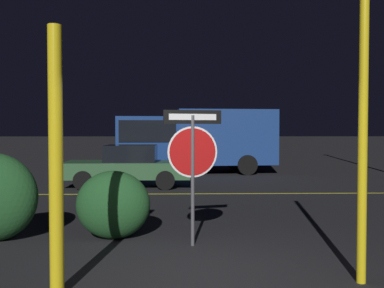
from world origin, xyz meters
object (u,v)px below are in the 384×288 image
at_px(stop_sign, 193,151).
at_px(hedge_bush_2, 113,205).
at_px(yellow_pole_right, 363,138).
at_px(delivery_truck, 193,138).
at_px(yellow_pole_left, 56,161).
at_px(passing_car_2, 128,166).

xyz_separation_m(stop_sign, hedge_bush_2, (-1.35, 0.48, -0.95)).
bearing_deg(yellow_pole_right, delivery_truck, 96.88).
bearing_deg(yellow_pole_left, hedge_bush_2, 84.60).
xyz_separation_m(hedge_bush_2, passing_car_2, (-0.57, 6.88, 0.10)).
bearing_deg(stop_sign, delivery_truck, 75.81).
height_order(stop_sign, delivery_truck, delivery_truck).
xyz_separation_m(yellow_pole_left, delivery_truck, (1.95, 13.98, 0.03)).
distance_m(stop_sign, yellow_pole_left, 2.59).
relative_size(yellow_pole_left, passing_car_2, 0.71).
distance_m(yellow_pole_left, hedge_bush_2, 2.70).
distance_m(yellow_pole_right, hedge_bush_2, 4.20).
height_order(stop_sign, yellow_pole_left, yellow_pole_left).
distance_m(yellow_pole_right, passing_car_2, 9.98).
xyz_separation_m(hedge_bush_2, delivery_truck, (1.71, 11.45, 0.96)).
xyz_separation_m(yellow_pole_right, hedge_bush_2, (-3.36, 2.23, -1.18)).
relative_size(yellow_pole_left, hedge_bush_2, 2.39).
bearing_deg(delivery_truck, yellow_pole_left, 167.20).
bearing_deg(stop_sign, yellow_pole_right, -53.43).
height_order(stop_sign, passing_car_2, stop_sign).
distance_m(yellow_pole_left, yellow_pole_right, 3.62).
bearing_deg(yellow_pole_right, stop_sign, 139.03).
relative_size(yellow_pole_right, passing_car_2, 0.83).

